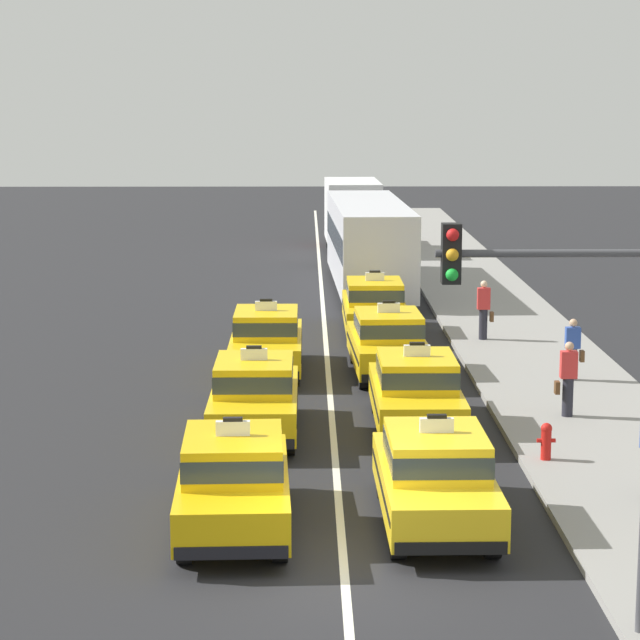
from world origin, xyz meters
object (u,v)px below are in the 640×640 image
Objects in this scene: pedestrian_far_corner at (484,310)px; taxi_left_second at (255,395)px; pedestrian_by_storefront at (573,350)px; taxi_right_nearest at (435,476)px; fire_hydrant at (546,440)px; taxi_right_second at (416,391)px; pedestrian_trailing at (568,379)px; bus_right_fifth at (369,241)px; taxi_right_third at (388,342)px; taxi_left_third at (267,340)px; box_truck_right_sixth at (351,213)px; traffic_light_pole at (577,361)px; taxi_right_fourth at (374,306)px; taxi_left_nearest at (234,479)px.

taxi_left_second is at bearing -122.03° from pedestrian_far_corner.
taxi_left_second is 8.95m from pedestrian_by_storefront.
pedestrian_by_storefront is at bearing 30.87° from taxi_left_second.
fire_hydrant is at bearing 54.05° from taxi_right_nearest.
taxi_right_second is 2.74× the size of pedestrian_trailing.
bus_right_fifth is at bearing 105.37° from pedestrian_by_storefront.
taxi_right_third is at bearing 107.28° from fire_hydrant.
box_truck_right_sixth is (3.08, 25.33, 0.90)m from taxi_left_third.
taxi_left_third and taxi_right_nearest have the same top height.
taxi_right_nearest is at bearing 105.71° from traffic_light_pole.
taxi_right_third is at bearing 94.77° from traffic_light_pole.
taxi_left_second is 0.65× the size of box_truck_right_sixth.
bus_right_fifth is at bearing 88.40° from taxi_right_fourth.
taxi_left_third reaches higher than pedestrian_trailing.
taxi_left_third is 2.67× the size of pedestrian_far_corner.
taxi_right_fourth reaches higher than fire_hydrant.
taxi_right_nearest is at bearing -113.04° from pedestrian_by_storefront.
box_truck_right_sixth is 34.00m from fire_hydrant.
taxi_left_second and taxi_right_fourth have the same top height.
taxi_right_nearest is 6.27× the size of fire_hydrant.
pedestrian_far_corner is (-0.63, 8.92, 0.02)m from pedestrian_trailing.
taxi_left_third reaches higher than fire_hydrant.
taxi_left_nearest reaches higher than pedestrian_far_corner.
taxi_right_fourth is at bearing 90.35° from taxi_right_nearest.
taxi_right_second is 5.49m from taxi_right_third.
pedestrian_by_storefront is at bearing 74.50° from fire_hydrant.
taxi_right_second is at bearing -169.09° from pedestrian_trailing.
taxi_left_nearest is 9.85m from pedestrian_trailing.
bus_right_fifth is 6.61× the size of pedestrian_far_corner.
pedestrian_far_corner is at bearing 31.52° from taxi_left_third.
taxi_right_nearest is 0.82× the size of traffic_light_pole.
bus_right_fifth is at bearing 100.15° from pedestrian_trailing.
taxi_left_third is 2.97× the size of pedestrian_by_storefront.
taxi_left_third is 0.65× the size of box_truck_right_sixth.
taxi_left_second is 3.46m from taxi_right_second.
pedestrian_far_corner is 20.67m from traffic_light_pole.
bus_right_fifth is at bearing 105.28° from pedestrian_far_corner.
taxi_right_nearest is 16.03m from pedestrian_far_corner.
taxi_right_second is 1.00× the size of taxi_right_fourth.
box_truck_right_sixth reaches higher than pedestrian_far_corner.
bus_right_fifth is at bearing 80.51° from taxi_left_second.
taxi_left_second and taxi_right_third have the same top height.
pedestrian_far_corner is at bearing 79.36° from taxi_right_nearest.
bus_right_fifth reaches higher than pedestrian_far_corner.
taxi_left_nearest is at bearing -148.36° from fire_hydrant.
fire_hydrant is at bearing -79.28° from taxi_right_fourth.
box_truck_right_sixth is at bearing 99.57° from pedestrian_by_storefront.
taxi_left_second is 0.99× the size of taxi_right_third.
pedestrian_by_storefront is 0.27× the size of traffic_light_pole.
taxi_right_fourth is 0.82× the size of traffic_light_pole.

